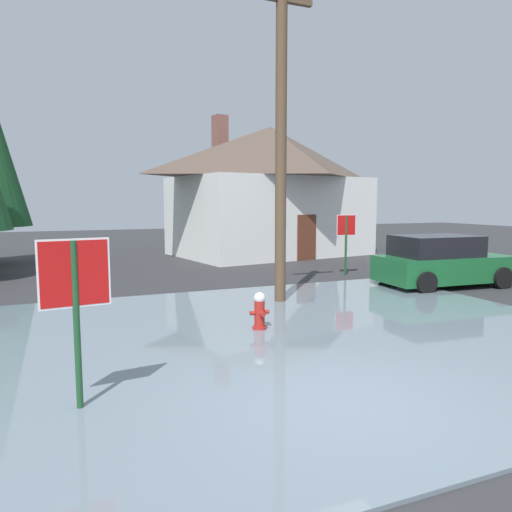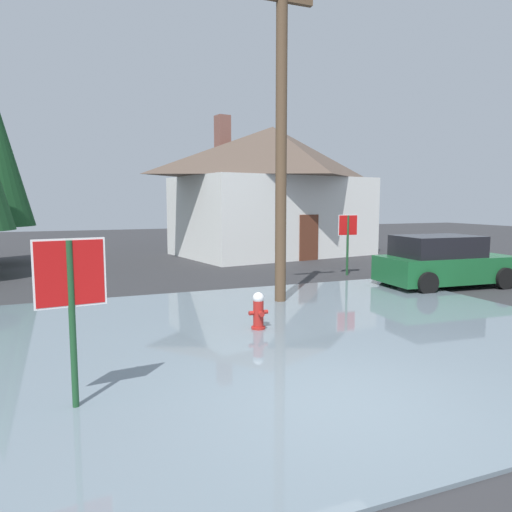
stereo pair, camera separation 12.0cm
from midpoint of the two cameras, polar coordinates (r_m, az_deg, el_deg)
name	(u,v)px [view 2 (the right image)]	position (r m, az deg, el deg)	size (l,w,h in m)	color
ground_plane	(338,407)	(6.58, 10.21, -17.21)	(80.00, 80.00, 0.10)	#2D2D30
flood_puddle	(274,337)	(9.21, 2.50, -9.64)	(12.85, 9.92, 0.05)	slate
lane_stop_bar	(428,430)	(6.14, 20.36, -18.80)	(3.16, 0.30, 0.01)	silver
stop_sign_near	(71,289)	(6.20, -20.62, -3.69)	(0.83, 0.13, 2.15)	#1E4C28
fire_hydrant	(258,312)	(9.62, 0.65, -6.68)	(0.40, 0.34, 0.79)	#AD231E
utility_pole	(281,136)	(12.20, 3.30, 13.99)	(1.60, 0.28, 7.99)	brown
stop_sign_far	(348,232)	(16.99, 11.05, 2.77)	(0.72, 0.11, 2.12)	#1E4C28
house	(272,189)	(23.38, 2.09, 7.97)	(10.18, 7.69, 6.59)	silver
parked_car	(443,262)	(15.63, 21.52, -0.69)	(4.11, 2.26, 1.56)	#195B2D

